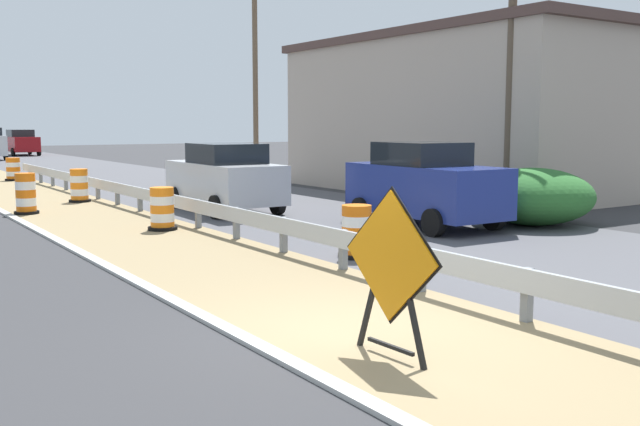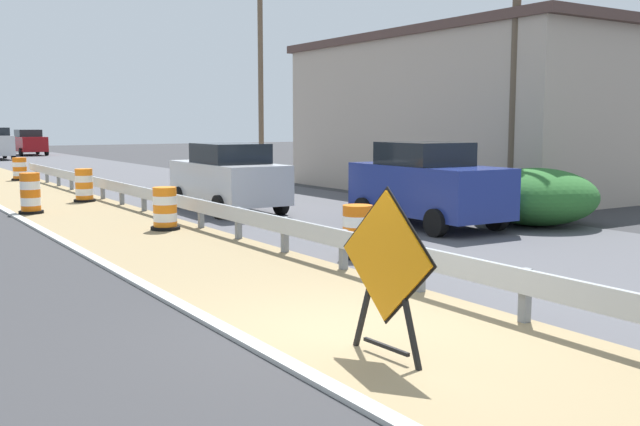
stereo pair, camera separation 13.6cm
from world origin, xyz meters
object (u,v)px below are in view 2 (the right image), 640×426
traffic_barrel_farther (20,170)px  utility_pole_mid (261,71)px  car_lead_far_lane (228,177)px  warning_sign_diamond (386,264)px  traffic_barrel_far (30,195)px  traffic_barrel_nearest (357,234)px  utility_pole_near (515,74)px  traffic_barrel_mid (84,187)px  car_trailing_near_lane (29,142)px  car_mid_far_lane (427,184)px  traffic_barrel_close (165,211)px

traffic_barrel_farther → utility_pole_mid: (9.72, -4.69, 4.45)m
car_lead_far_lane → utility_pole_mid: size_ratio=0.49×
warning_sign_diamond → utility_pole_mid: size_ratio=0.20×
traffic_barrel_far → traffic_barrel_nearest: bearing=-70.4°
warning_sign_diamond → traffic_barrel_farther: size_ratio=1.85×
traffic_barrel_farther → utility_pole_near: bearing=-64.5°
traffic_barrel_mid → car_trailing_near_lane: bearing=81.1°
traffic_barrel_farther → utility_pole_mid: bearing=-25.8°
traffic_barrel_nearest → traffic_barrel_farther: traffic_barrel_farther is taller
car_mid_far_lane → traffic_barrel_nearest: bearing=-55.7°
car_trailing_near_lane → traffic_barrel_close: bearing=-7.9°
car_lead_far_lane → car_mid_far_lane: bearing=-151.8°
traffic_barrel_mid → traffic_barrel_close: bearing=-90.7°
traffic_barrel_nearest → traffic_barrel_close: size_ratio=0.98×
warning_sign_diamond → traffic_barrel_mid: 17.92m
traffic_barrel_nearest → traffic_barrel_far: bearing=109.6°
traffic_barrel_farther → car_trailing_near_lane: car_trailing_near_lane is taller
traffic_barrel_nearest → car_lead_far_lane: bearing=81.6°
car_mid_far_lane → traffic_barrel_close: bearing=-115.8°
car_mid_far_lane → utility_pole_near: size_ratio=0.58×
traffic_barrel_farther → car_mid_far_lane: 21.74m
traffic_barrel_mid → car_trailing_near_lane: 38.24m
traffic_barrel_nearest → car_mid_far_lane: size_ratio=0.23×
traffic_barrel_nearest → traffic_barrel_far: traffic_barrel_far is taller
traffic_barrel_close → car_trailing_near_lane: bearing=82.5°
traffic_barrel_farther → utility_pole_near: utility_pole_near is taller
warning_sign_diamond → traffic_barrel_mid: (1.62, 17.84, -0.55)m
traffic_barrel_farther → car_lead_far_lane: 15.77m
traffic_barrel_far → car_mid_far_lane: 11.11m
traffic_barrel_nearest → traffic_barrel_close: bearing=107.5°
traffic_barrel_close → car_trailing_near_lane: (5.98, 45.18, 0.56)m
traffic_barrel_mid → utility_pole_mid: 12.27m
warning_sign_diamond → traffic_barrel_far: 15.51m
utility_pole_near → traffic_barrel_close: bearing=168.4°
traffic_barrel_mid → traffic_barrel_farther: size_ratio=1.06×
traffic_barrel_close → traffic_barrel_farther: size_ratio=1.01×
utility_pole_near → utility_pole_mid: 15.40m
car_lead_far_lane → traffic_barrel_nearest: bearing=173.3°
traffic_barrel_nearest → utility_pole_near: bearing=23.5°
traffic_barrel_farther → utility_pole_near: size_ratio=0.14×
car_trailing_near_lane → utility_pole_mid: (3.88, -31.81, 3.89)m
warning_sign_diamond → car_mid_far_lane: size_ratio=0.43×
car_trailing_near_lane → warning_sign_diamond: bearing=-8.0°
traffic_barrel_nearest → utility_pole_mid: size_ratio=0.11×
traffic_barrel_mid → car_trailing_near_lane: size_ratio=0.22×
car_lead_far_lane → car_trailing_near_lane: bearing=-2.4°
warning_sign_diamond → traffic_barrel_mid: warning_sign_diamond is taller
traffic_barrel_mid → traffic_barrel_far: bearing=-132.2°
traffic_barrel_farther → car_trailing_near_lane: size_ratio=0.21×
traffic_barrel_far → traffic_barrel_farther: size_ratio=1.13×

